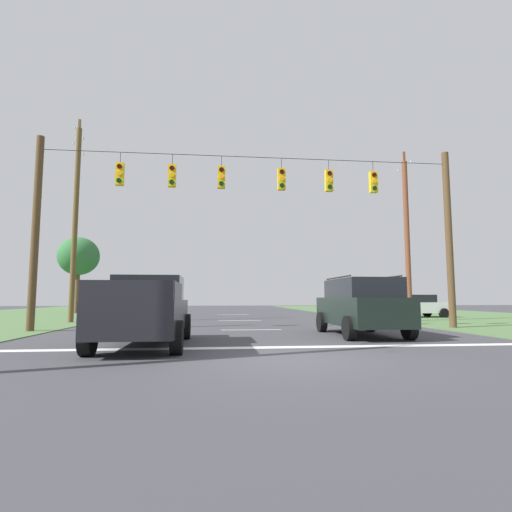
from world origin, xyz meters
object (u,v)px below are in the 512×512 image
overhead_signal_span (253,221)px  utility_pole_mid_right (407,237)px  tree_roadside_right (79,257)px  utility_pole_near_left (75,218)px  distant_car_crossing_white (416,306)px  suv_black (361,305)px  pickup_truck (146,311)px

overhead_signal_span → utility_pole_mid_right: (9.37, 5.01, 0.18)m
utility_pole_mid_right → tree_roadside_right: 26.47m
utility_pole_near_left → overhead_signal_span: bearing=-32.4°
utility_pole_mid_right → distant_car_crossing_white: bearing=58.6°
tree_roadside_right → utility_pole_mid_right: bearing=-32.0°
utility_pole_mid_right → tree_roadside_right: utility_pole_mid_right is taller
overhead_signal_span → distant_car_crossing_white: overhead_signal_span is taller
overhead_signal_span → utility_pole_mid_right: bearing=28.1°
suv_black → utility_pole_mid_right: (5.84, 7.98, 3.71)m
tree_roadside_right → suv_black: bearing=-52.9°
utility_pole_mid_right → utility_pole_near_left: 18.58m
suv_black → utility_pole_mid_right: bearing=53.8°
overhead_signal_span → utility_pole_mid_right: size_ratio=1.82×
overhead_signal_span → pickup_truck: overhead_signal_span is taller
pickup_truck → distant_car_crossing_white: pickup_truck is taller
utility_pole_near_left → pickup_truck: bearing=-63.0°
overhead_signal_span → utility_pole_near_left: size_ratio=1.59×
suv_black → utility_pole_mid_right: 10.56m
overhead_signal_span → tree_roadside_right: bearing=124.5°
distant_car_crossing_white → tree_roadside_right: tree_roadside_right is taller
pickup_truck → utility_pole_mid_right: 16.91m
distant_car_crossing_white → utility_pole_mid_right: 6.26m
suv_black → utility_pole_near_left: bearing=145.3°
distant_car_crossing_white → utility_pole_near_left: bearing=-171.0°
overhead_signal_span → utility_pole_mid_right: utility_pole_mid_right is taller
suv_black → utility_pole_near_left: size_ratio=0.43×
utility_pole_mid_right → tree_roadside_right: size_ratio=1.51×
pickup_truck → suv_black: bearing=17.9°
utility_pole_mid_right → utility_pole_near_left: bearing=177.5°
pickup_truck → distant_car_crossing_white: (15.42, 14.38, -0.18)m
suv_black → tree_roadside_right: (-16.62, 21.99, 3.77)m
pickup_truck → suv_black: size_ratio=1.12×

